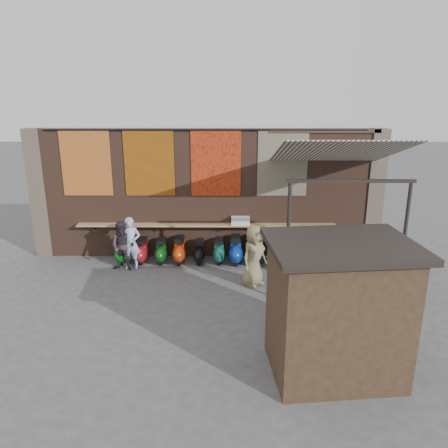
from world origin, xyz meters
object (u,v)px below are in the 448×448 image
scooter_stool_2 (162,251)px  scooter_stool_7 (255,250)px  shelf_box (240,221)px  scooter_stool_1 (142,251)px  scooter_stool_5 (219,251)px  scooter_stool_0 (123,251)px  scooter_stool_4 (199,252)px  scooter_stool_8 (275,251)px  scooter_stool_6 (236,250)px  shopper_grey (333,257)px  scooter_stool_3 (180,250)px  market_stall (336,312)px  diner_right (123,246)px  shopper_navy (354,259)px  shopper_tan (254,256)px  diner_left (131,243)px

scooter_stool_2 → scooter_stool_7: bearing=-0.4°
shelf_box → scooter_stool_1: bearing=-174.7°
scooter_stool_5 → scooter_stool_0: bearing=-179.3°
scooter_stool_5 → scooter_stool_7: size_ratio=0.86×
scooter_stool_4 → scooter_stool_7: scooter_stool_7 is taller
scooter_stool_1 → scooter_stool_8: size_ratio=0.97×
scooter_stool_6 → shopper_grey: size_ratio=0.50×
scooter_stool_7 → shopper_grey: shopper_grey is taller
scooter_stool_3 → market_stall: (3.44, -5.45, 0.84)m
scooter_stool_7 → diner_right: 3.94m
scooter_stool_5 → shopper_navy: bearing=-24.6°
shelf_box → scooter_stool_4: shelf_box is taller
scooter_stool_2 → shopper_tan: (2.74, -1.62, 0.48)m
scooter_stool_8 → shopper_navy: (1.93, -1.61, 0.40)m
scooter_stool_1 → scooter_stool_2: size_ratio=1.00×
scooter_stool_3 → market_stall: 6.50m
diner_left → scooter_stool_1: bearing=63.0°
scooter_stool_0 → scooter_stool_5: size_ratio=1.05×
shopper_grey → shopper_tan: 2.08m
scooter_stool_7 → market_stall: bearing=-78.1°
scooter_stool_4 → market_stall: market_stall is taller
scooter_stool_2 → shopper_tan: bearing=-30.6°
scooter_stool_2 → scooter_stool_8: (3.48, -0.03, 0.01)m
diner_left → scooter_stool_8: bearing=3.1°
scooter_stool_1 → scooter_stool_7: (3.46, -0.03, 0.05)m
scooter_stool_0 → scooter_stool_1: scooter_stool_0 is taller
shopper_navy → shopper_tan: size_ratio=0.92×
scooter_stool_4 → shopper_navy: size_ratio=0.47×
scooter_stool_1 → scooter_stool_4: (1.77, -0.01, -0.02)m
scooter_stool_3 → shopper_grey: shopper_grey is taller
shopper_navy → shelf_box: bearing=-72.4°
shopper_navy → shopper_grey: shopper_grey is taller
scooter_stool_2 → shelf_box: bearing=6.8°
scooter_stool_1 → scooter_stool_3: scooter_stool_3 is taller
scooter_stool_0 → shopper_navy: 6.82m
scooter_stool_6 → shopper_navy: bearing=-27.0°
scooter_stool_3 → scooter_stool_8: scooter_stool_3 is taller
scooter_stool_8 → diner_left: bearing=-174.0°
shopper_grey → scooter_stool_1: bearing=24.3°
scooter_stool_8 → scooter_stool_6: bearing=-179.6°
diner_right → scooter_stool_0: bearing=115.6°
scooter_stool_2 → scooter_stool_7: 2.86m
scooter_stool_1 → scooter_stool_5: scooter_stool_1 is taller
shopper_grey → diner_right: bearing=31.3°
scooter_stool_6 → scooter_stool_7: bearing=1.4°
scooter_stool_5 → scooter_stool_6: (0.51, -0.06, 0.05)m
shopper_navy → scooter_stool_3: bearing=-58.3°
shopper_tan → diner_right: bearing=120.5°
shopper_tan → scooter_stool_2: bearing=104.9°
scooter_stool_2 → scooter_stool_7: scooter_stool_7 is taller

